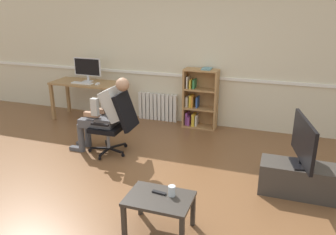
# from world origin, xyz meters

# --- Properties ---
(ground_plane) EXTENTS (18.00, 18.00, 0.00)m
(ground_plane) POSITION_xyz_m (0.00, 0.00, 0.00)
(ground_plane) COLOR brown
(back_wall) EXTENTS (12.00, 0.13, 2.70)m
(back_wall) POSITION_xyz_m (0.00, 2.65, 1.35)
(back_wall) COLOR beige
(back_wall) RESTS_ON ground_plane
(computer_desk) EXTENTS (1.40, 0.60, 0.76)m
(computer_desk) POSITION_xyz_m (-1.96, 2.15, 0.65)
(computer_desk) COLOR #9E7547
(computer_desk) RESTS_ON ground_plane
(imac_monitor) EXTENTS (0.58, 0.14, 0.46)m
(imac_monitor) POSITION_xyz_m (-1.98, 2.23, 1.02)
(imac_monitor) COLOR silver
(imac_monitor) RESTS_ON computer_desk
(keyboard) EXTENTS (0.43, 0.12, 0.02)m
(keyboard) POSITION_xyz_m (-1.98, 2.01, 0.77)
(keyboard) COLOR white
(keyboard) RESTS_ON computer_desk
(computer_mouse) EXTENTS (0.06, 0.10, 0.03)m
(computer_mouse) POSITION_xyz_m (-1.66, 2.03, 0.77)
(computer_mouse) COLOR white
(computer_mouse) RESTS_ON computer_desk
(bookshelf) EXTENTS (0.62, 0.29, 1.12)m
(bookshelf) POSITION_xyz_m (0.20, 2.44, 0.52)
(bookshelf) COLOR #AD7F4C
(bookshelf) RESTS_ON ground_plane
(radiator) EXTENTS (0.79, 0.08, 0.54)m
(radiator) POSITION_xyz_m (-0.64, 2.54, 0.27)
(radiator) COLOR white
(radiator) RESTS_ON ground_plane
(office_chair) EXTENTS (0.76, 0.61, 0.98)m
(office_chair) POSITION_xyz_m (-0.70, 0.89, 0.53)
(office_chair) COLOR black
(office_chair) RESTS_ON ground_plane
(person_seated) EXTENTS (1.02, 0.40, 1.21)m
(person_seated) POSITION_xyz_m (-0.87, 0.88, 0.65)
(person_seated) COLOR #4C4C51
(person_seated) RESTS_ON ground_plane
(tv_stand) EXTENTS (0.91, 0.39, 0.39)m
(tv_stand) POSITION_xyz_m (1.93, 0.57, 0.20)
(tv_stand) COLOR #3D3833
(tv_stand) RESTS_ON ground_plane
(tv_screen) EXTENTS (0.26, 0.85, 0.57)m
(tv_screen) POSITION_xyz_m (1.93, 0.57, 0.70)
(tv_screen) COLOR black
(tv_screen) RESTS_ON tv_stand
(coffee_table) EXTENTS (0.66, 0.47, 0.40)m
(coffee_table) POSITION_xyz_m (0.57, -0.65, 0.34)
(coffee_table) COLOR #332D28
(coffee_table) RESTS_ON ground_plane
(drinking_glass) EXTENTS (0.07, 0.07, 0.11)m
(drinking_glass) POSITION_xyz_m (0.68, -0.58, 0.46)
(drinking_glass) COLOR silver
(drinking_glass) RESTS_ON coffee_table
(spare_remote) EXTENTS (0.15, 0.05, 0.02)m
(spare_remote) POSITION_xyz_m (0.54, -0.58, 0.41)
(spare_remote) COLOR black
(spare_remote) RESTS_ON coffee_table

